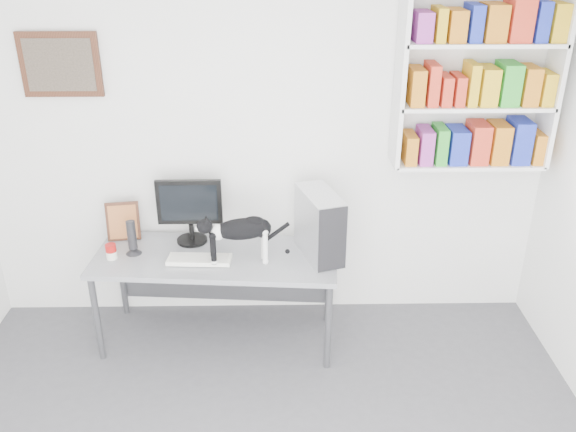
{
  "coord_description": "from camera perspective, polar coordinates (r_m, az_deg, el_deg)",
  "views": [
    {
      "loc": [
        0.11,
        -2.05,
        2.72
      ],
      "look_at": [
        0.17,
        1.53,
        1.01
      ],
      "focal_mm": 38.0,
      "sensor_mm": 36.0,
      "label": 1
    }
  ],
  "objects": [
    {
      "name": "room",
      "position": [
        2.47,
        -3.43,
        -8.23
      ],
      "size": [
        4.01,
        4.01,
        2.7
      ],
      "color": "#4E4E52",
      "rests_on": "ground"
    },
    {
      "name": "bookshelf",
      "position": [
        4.2,
        17.34,
        12.5
      ],
      "size": [
        1.03,
        0.28,
        1.24
      ],
      "primitive_type": "cube",
      "color": "silver",
      "rests_on": "room"
    },
    {
      "name": "wall_art",
      "position": [
        4.34,
        -20.53,
        13.13
      ],
      "size": [
        0.52,
        0.04,
        0.42
      ],
      "primitive_type": "cube",
      "color": "#4A2717",
      "rests_on": "room"
    },
    {
      "name": "desk",
      "position": [
        4.36,
        -6.57,
        -7.61
      ],
      "size": [
        1.69,
        0.77,
        0.69
      ],
      "primitive_type": "cube",
      "rotation": [
        0.0,
        0.0,
        -0.08
      ],
      "color": "gray",
      "rests_on": "room"
    },
    {
      "name": "monitor",
      "position": [
        4.28,
        -9.16,
        0.49
      ],
      "size": [
        0.45,
        0.22,
        0.48
      ],
      "primitive_type": "cube",
      "rotation": [
        0.0,
        0.0,
        0.01
      ],
      "color": "black",
      "rests_on": "desk"
    },
    {
      "name": "keyboard",
      "position": [
        4.12,
        -8.29,
        -4.03
      ],
      "size": [
        0.43,
        0.18,
        0.03
      ],
      "primitive_type": "cube",
      "rotation": [
        0.0,
        0.0,
        -0.05
      ],
      "color": "white",
      "rests_on": "desk"
    },
    {
      "name": "pc_tower",
      "position": [
        4.07,
        2.97,
        -0.82
      ],
      "size": [
        0.33,
        0.49,
        0.45
      ],
      "primitive_type": "cube",
      "rotation": [
        0.0,
        0.0,
        0.3
      ],
      "color": "silver",
      "rests_on": "desk"
    },
    {
      "name": "speaker",
      "position": [
        4.25,
        -14.39,
        -1.92
      ],
      "size": [
        0.13,
        0.13,
        0.25
      ],
      "primitive_type": "cylinder",
      "rotation": [
        0.0,
        0.0,
        0.25
      ],
      "color": "black",
      "rests_on": "desk"
    },
    {
      "name": "leaning_print",
      "position": [
        4.46,
        -15.19,
        -0.42
      ],
      "size": [
        0.24,
        0.12,
        0.29
      ],
      "primitive_type": "cube",
      "rotation": [
        0.0,
        0.0,
        0.14
      ],
      "color": "#4A2717",
      "rests_on": "desk"
    },
    {
      "name": "soup_can",
      "position": [
        4.26,
        -16.21,
        -3.21
      ],
      "size": [
        0.1,
        0.1,
        0.11
      ],
      "primitive_type": "cylinder",
      "rotation": [
        0.0,
        0.0,
        -0.45
      ],
      "color": "#A10E0D",
      "rests_on": "desk"
    },
    {
      "name": "cat",
      "position": [
        4.0,
        -4.44,
        -2.29
      ],
      "size": [
        0.57,
        0.24,
        0.34
      ],
      "primitive_type": null,
      "rotation": [
        0.0,
        0.0,
        0.17
      ],
      "color": "black",
      "rests_on": "desk"
    }
  ]
}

